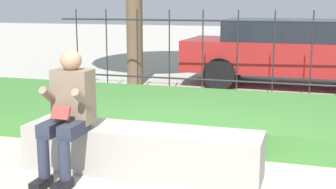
% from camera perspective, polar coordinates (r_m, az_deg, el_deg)
% --- Properties ---
extents(ground_plane, '(60.00, 60.00, 0.00)m').
position_cam_1_polar(ground_plane, '(4.77, 0.85, -9.85)').
color(ground_plane, '#A8A399').
extents(stone_bench, '(2.44, 0.56, 0.46)m').
position_cam_1_polar(stone_bench, '(4.81, -3.26, -7.09)').
color(stone_bench, gray).
rests_on(stone_bench, ground_plane).
extents(person_seated_reader, '(0.42, 0.73, 1.26)m').
position_cam_1_polar(person_seated_reader, '(4.66, -12.07, -1.73)').
color(person_seated_reader, black).
rests_on(person_seated_reader, ground_plane).
extents(grass_berm, '(8.95, 2.56, 0.30)m').
position_cam_1_polar(grass_berm, '(6.57, 5.64, -2.62)').
color(grass_berm, '#3D7533').
rests_on(grass_berm, ground_plane).
extents(iron_fence, '(6.95, 0.03, 1.58)m').
position_cam_1_polar(iron_fence, '(8.43, 8.45, 5.05)').
color(iron_fence, '#232326').
rests_on(iron_fence, ground_plane).
extents(car_parked_center, '(4.46, 1.95, 1.38)m').
position_cam_1_polar(car_parked_center, '(9.94, 14.95, 5.20)').
color(car_parked_center, maroon).
rests_on(car_parked_center, ground_plane).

